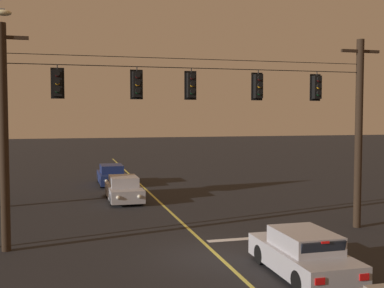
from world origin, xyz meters
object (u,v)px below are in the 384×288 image
at_px(traffic_light_right_inner, 258,86).
at_px(car_waiting_near_lane, 303,255).
at_px(traffic_light_leftmost, 57,83).
at_px(traffic_light_centre, 191,85).
at_px(car_oncoming_trailing, 112,175).
at_px(car_oncoming_lead, 124,189).
at_px(traffic_light_rightmost, 317,87).
at_px(traffic_light_left_inner, 137,84).

distance_m(traffic_light_right_inner, car_waiting_near_lane, 7.44).
bearing_deg(traffic_light_leftmost, traffic_light_centre, 0.00).
relative_size(traffic_light_right_inner, car_oncoming_trailing, 0.28).
height_order(traffic_light_centre, car_oncoming_lead, traffic_light_centre).
height_order(traffic_light_leftmost, traffic_light_rightmost, same).
distance_m(traffic_light_centre, car_waiting_near_lane, 7.71).
distance_m(traffic_light_rightmost, car_oncoming_lead, 12.69).
height_order(traffic_light_leftmost, traffic_light_right_inner, same).
xyz_separation_m(traffic_light_rightmost, car_oncoming_trailing, (-7.07, 15.74, -5.38)).
relative_size(traffic_light_leftmost, traffic_light_left_inner, 1.00).
relative_size(traffic_light_left_inner, traffic_light_right_inner, 1.00).
xyz_separation_m(traffic_light_right_inner, car_oncoming_trailing, (-4.45, 15.74, -5.38)).
xyz_separation_m(traffic_light_rightmost, car_waiting_near_lane, (-3.25, -5.09, -5.38)).
distance_m(traffic_light_left_inner, car_waiting_near_lane, 8.55).
distance_m(traffic_light_leftmost, car_waiting_near_lane, 10.29).
xyz_separation_m(traffic_light_centre, traffic_light_right_inner, (2.78, 0.00, 0.00)).
relative_size(traffic_light_rightmost, car_waiting_near_lane, 0.28).
relative_size(traffic_light_centre, car_oncoming_trailing, 0.28).
bearing_deg(traffic_light_rightmost, traffic_light_leftmost, 180.00).
bearing_deg(traffic_light_rightmost, car_oncoming_lead, 127.50).
relative_size(traffic_light_left_inner, traffic_light_rightmost, 1.00).
bearing_deg(car_oncoming_trailing, car_oncoming_lead, -89.35).
bearing_deg(car_waiting_near_lane, traffic_light_centre, 112.90).
xyz_separation_m(traffic_light_leftmost, car_waiting_near_lane, (7.15, -5.09, -5.38)).
distance_m(traffic_light_centre, traffic_light_rightmost, 5.41).
bearing_deg(traffic_light_rightmost, traffic_light_right_inner, 180.00).
relative_size(traffic_light_right_inner, car_oncoming_lead, 0.28).
xyz_separation_m(traffic_light_leftmost, traffic_light_centre, (5.00, 0.00, 0.00)).
relative_size(traffic_light_left_inner, car_oncoming_trailing, 0.28).
bearing_deg(car_oncoming_trailing, traffic_light_leftmost, -101.95).
bearing_deg(car_waiting_near_lane, traffic_light_right_inner, 82.92).
bearing_deg(traffic_light_left_inner, traffic_light_rightmost, 0.00).
bearing_deg(car_waiting_near_lane, car_oncoming_trailing, 100.38).
xyz_separation_m(traffic_light_left_inner, traffic_light_rightmost, (7.52, 0.00, 0.00)).
bearing_deg(traffic_light_right_inner, car_oncoming_lead, 115.63).
relative_size(traffic_light_rightmost, car_oncoming_lead, 0.28).
distance_m(car_oncoming_lead, car_oncoming_trailing, 6.62).
relative_size(car_oncoming_lead, car_oncoming_trailing, 1.00).
height_order(traffic_light_right_inner, car_oncoming_trailing, traffic_light_right_inner).
bearing_deg(traffic_light_left_inner, traffic_light_centre, 0.00).
height_order(traffic_light_left_inner, traffic_light_rightmost, same).
distance_m(traffic_light_rightmost, car_waiting_near_lane, 8.09).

